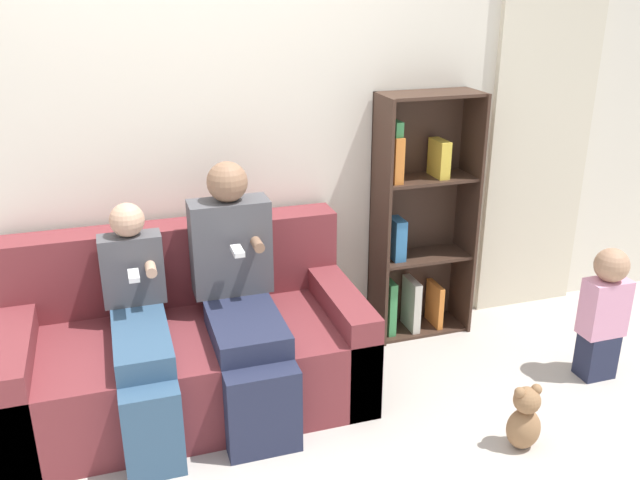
# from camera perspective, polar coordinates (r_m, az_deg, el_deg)

# --- Properties ---
(ground_plane) EXTENTS (14.00, 14.00, 0.00)m
(ground_plane) POSITION_cam_1_polar(r_m,az_deg,el_deg) (3.27, -5.89, -17.45)
(ground_plane) COLOR #BCB2A8
(back_wall) EXTENTS (10.00, 0.06, 2.55)m
(back_wall) POSITION_cam_1_polar(r_m,az_deg,el_deg) (3.64, -10.12, 8.84)
(back_wall) COLOR silver
(back_wall) RESTS_ON ground_plane
(curtain_panel) EXTENTS (0.69, 0.04, 2.14)m
(curtain_panel) POSITION_cam_1_polar(r_m,az_deg,el_deg) (4.42, 17.99, 7.57)
(curtain_panel) COLOR beige
(curtain_panel) RESTS_ON ground_plane
(couch) EXTENTS (1.73, 0.89, 0.85)m
(couch) POSITION_cam_1_polar(r_m,az_deg,el_deg) (3.54, -11.05, -8.87)
(couch) COLOR maroon
(couch) RESTS_ON ground_plane
(adult_seated) EXTENTS (0.40, 0.80, 1.21)m
(adult_seated) POSITION_cam_1_polar(r_m,az_deg,el_deg) (3.31, -6.70, -4.39)
(adult_seated) COLOR #232842
(adult_seated) RESTS_ON ground_plane
(child_seated) EXTENTS (0.30, 0.81, 1.04)m
(child_seated) POSITION_cam_1_polar(r_m,az_deg,el_deg) (3.26, -14.90, -7.26)
(child_seated) COLOR #335170
(child_seated) RESTS_ON ground_plane
(toddler_standing) EXTENTS (0.23, 0.18, 0.75)m
(toddler_standing) POSITION_cam_1_polar(r_m,az_deg,el_deg) (3.89, 22.79, -5.53)
(toddler_standing) COLOR #232842
(toddler_standing) RESTS_ON ground_plane
(bookshelf) EXTENTS (0.58, 0.28, 1.45)m
(bookshelf) POSITION_cam_1_polar(r_m,az_deg,el_deg) (4.02, 8.13, 1.58)
(bookshelf) COLOR #3D281E
(bookshelf) RESTS_ON ground_plane
(teddy_bear) EXTENTS (0.16, 0.13, 0.33)m
(teddy_bear) POSITION_cam_1_polar(r_m,az_deg,el_deg) (3.34, 16.84, -14.22)
(teddy_bear) COLOR #936B47
(teddy_bear) RESTS_ON ground_plane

